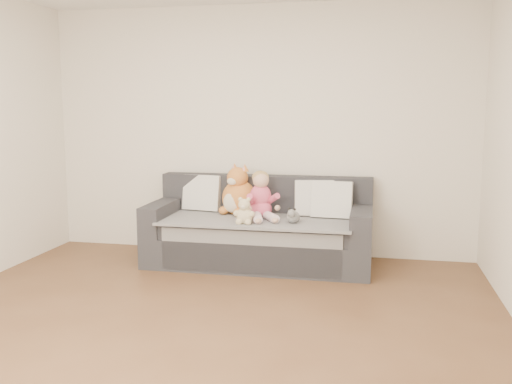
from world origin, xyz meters
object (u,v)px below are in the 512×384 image
sofa (260,233)px  toddler (261,198)px  plush_cat (239,195)px  sippy_cup (244,216)px  teddy_bear (244,213)px

sofa → toddler: bearing=-66.8°
sofa → plush_cat: (-0.24, 0.11, 0.36)m
plush_cat → sippy_cup: size_ratio=4.80×
plush_cat → teddy_bear: 0.51m
plush_cat → sippy_cup: (0.15, -0.41, -0.14)m
plush_cat → toddler: bearing=-8.7°
sofa → plush_cat: bearing=155.8°
toddler → teddy_bear: bearing=-129.6°
sofa → toddler: 0.37m
toddler → sippy_cup: (-0.12, -0.24, -0.14)m
teddy_bear → sippy_cup: (-0.02, 0.06, -0.04)m
teddy_bear → toddler: bearing=70.5°
teddy_bear → plush_cat: bearing=108.2°
sofa → teddy_bear: bearing=-101.6°
toddler → teddy_bear: (-0.10, -0.31, -0.09)m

